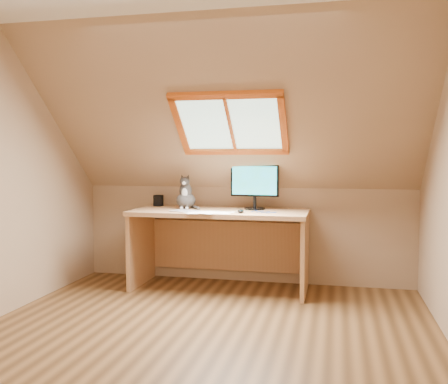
# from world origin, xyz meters

# --- Properties ---
(ground) EXTENTS (3.50, 3.50, 0.00)m
(ground) POSITION_xyz_m (0.00, 0.00, 0.00)
(ground) COLOR brown
(ground) RESTS_ON ground
(room_shell) EXTENTS (3.52, 3.52, 2.41)m
(room_shell) POSITION_xyz_m (0.00, -0.09, 1.43)
(room_shell) COLOR tan
(room_shell) RESTS_ON ground
(desk) EXTENTS (1.74, 0.76, 0.79)m
(desk) POSITION_xyz_m (-0.18, 1.45, 0.56)
(desk) COLOR tan
(desk) RESTS_ON ground
(monitor) EXTENTS (0.49, 0.21, 0.45)m
(monitor) POSITION_xyz_m (0.15, 1.51, 1.05)
(monitor) COLOR black
(monitor) RESTS_ON desk
(cat) EXTENTS (0.22, 0.25, 0.36)m
(cat) POSITION_xyz_m (-0.56, 1.45, 0.92)
(cat) COLOR #4B4642
(cat) RESTS_ON desk
(desk_speaker) EXTENTS (0.09, 0.09, 0.12)m
(desk_speaker) POSITION_xyz_m (-0.92, 1.63, 0.85)
(desk_speaker) COLOR black
(desk_speaker) RESTS_ON desk
(graphics_tablet) EXTENTS (0.31, 0.27, 0.01)m
(graphics_tablet) POSITION_xyz_m (-0.48, 1.16, 0.80)
(graphics_tablet) COLOR #B2B2B7
(graphics_tablet) RESTS_ON desk
(mouse) EXTENTS (0.06, 0.11, 0.03)m
(mouse) POSITION_xyz_m (0.07, 1.17, 0.81)
(mouse) COLOR black
(mouse) RESTS_ON desk
(papers) EXTENTS (0.35, 0.30, 0.01)m
(papers) POSITION_xyz_m (-0.20, 1.12, 0.80)
(papers) COLOR white
(papers) RESTS_ON desk
(cables) EXTENTS (0.51, 0.26, 0.01)m
(cables) POSITION_xyz_m (0.17, 1.26, 0.80)
(cables) COLOR silver
(cables) RESTS_ON desk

